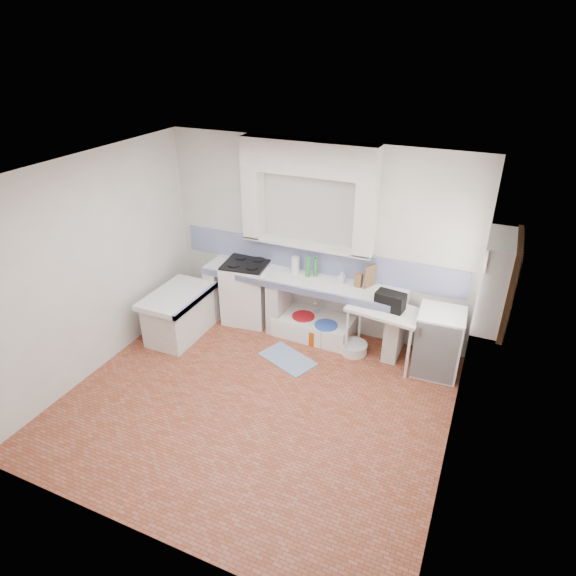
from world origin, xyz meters
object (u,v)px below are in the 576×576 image
at_px(side_table, 383,335).
at_px(fridge, 438,342).
at_px(stove, 247,292).
at_px(sink, 314,327).

height_order(side_table, fridge, fridge).
height_order(stove, sink, stove).
relative_size(stove, sink, 0.84).
bearing_deg(fridge, stove, 173.50).
xyz_separation_m(sink, side_table, (1.07, -0.21, 0.27)).
relative_size(stove, fridge, 1.06).
bearing_deg(stove, sink, -8.67).
bearing_deg(stove, fridge, -10.97).
distance_m(stove, fridge, 2.91).
xyz_separation_m(stove, side_table, (2.19, -0.23, -0.07)).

